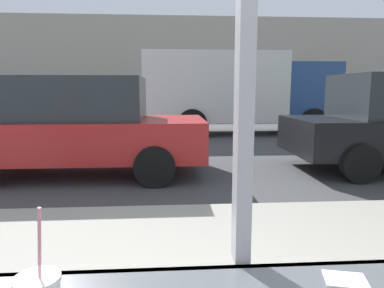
{
  "coord_description": "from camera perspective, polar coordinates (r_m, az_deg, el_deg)",
  "views": [
    {
      "loc": [
        -0.24,
        -0.99,
        1.5
      ],
      "look_at": [
        0.04,
        3.0,
        0.87
      ],
      "focal_mm": 32.49,
      "sensor_mm": 36.0,
      "label": 1
    }
  ],
  "objects": [
    {
      "name": "ground_plane",
      "position": [
        9.12,
        -2.44,
        -0.47
      ],
      "size": [
        60.0,
        60.0,
        0.0
      ],
      "primitive_type": "plane",
      "color": "#424244"
    },
    {
      "name": "napkin_wrapper",
      "position": [
        1.19,
        23.89,
        -19.68
      ],
      "size": [
        0.14,
        0.12,
        0.0
      ],
      "primitive_type": "cube",
      "rotation": [
        0.0,
        0.0,
        -0.26
      ],
      "color": "white",
      "rests_on": "window_counter"
    },
    {
      "name": "parked_car_red",
      "position": [
        6.37,
        -18.29,
        2.8
      ],
      "size": [
        4.4,
        2.0,
        1.7
      ],
      "color": "red",
      "rests_on": "ground"
    },
    {
      "name": "building_facade_far",
      "position": [
        21.94,
        -3.44,
        12.63
      ],
      "size": [
        28.0,
        1.2,
        5.79
      ],
      "primitive_type": "cube",
      "color": "#A89E8E",
      "rests_on": "ground"
    },
    {
      "name": "box_truck",
      "position": [
        11.93,
        7.25,
        8.9
      ],
      "size": [
        6.31,
        2.44,
        2.67
      ],
      "color": "silver",
      "rests_on": "ground"
    },
    {
      "name": "sidewalk_strip",
      "position": [
        2.97,
        1.16,
        -19.87
      ],
      "size": [
        16.0,
        2.8,
        0.13
      ],
      "primitive_type": "cube",
      "color": "#9E998E",
      "rests_on": "ground"
    }
  ]
}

